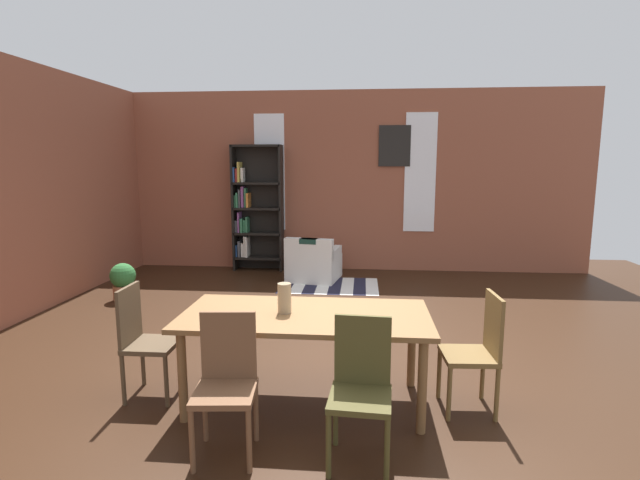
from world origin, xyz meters
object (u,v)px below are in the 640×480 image
Objects in this scene: vase_on_table at (284,298)px; dining_chair_head_left at (144,337)px; dining_table at (306,323)px; dining_chair_near_left at (226,379)px; bookshelf_tall at (254,209)px; dining_chair_near_right at (361,385)px; dining_chair_head_right at (478,348)px; potted_plant_by_shelf at (123,280)px; armchair_white at (313,264)px.

dining_chair_head_left is at bearing -179.95° from vase_on_table.
dining_chair_near_left is at bearing -122.85° from dining_table.
dining_chair_head_left is at bearing -88.11° from bookshelf_tall.
dining_chair_near_right is 1.00× the size of dining_chair_head_right.
potted_plant_by_shelf is at bearing 147.82° from dining_chair_head_right.
dining_chair_near_right reaches higher than armchair_white.
dining_table reaches higher than armchair_white.
dining_chair_near_left is (-0.45, -0.70, -0.17)m from dining_table.
dining_chair_head_right is 1.03× the size of armchair_white.
dining_table is 1.38m from dining_chair_head_left.
bookshelf_tall reaches higher than vase_on_table.
bookshelf_tall reaches higher than dining_table.
potted_plant_by_shelf is at bearing 126.27° from dining_chair_near_left.
dining_chair_near_right is 1.00× the size of dining_chair_near_left.
dining_table is 2.09× the size of dining_chair_head_right.
dining_table is at bearing -84.98° from armchair_white.
dining_chair_head_left and dining_chair_near_left have the same top height.
dining_chair_head_left is at bearing -179.96° from dining_table.
dining_chair_head_right is at bearing 37.69° from dining_chair_near_right.
dining_chair_head_right is (2.73, 0.00, 0.00)m from dining_chair_head_left.
dining_chair_head_right is at bearing -32.18° from potted_plant_by_shelf.
vase_on_table is 1.01m from dining_chair_near_right.
dining_chair_head_right is 5.14m from potted_plant_by_shelf.
dining_chair_head_right reaches higher than potted_plant_by_shelf.
vase_on_table is at bearing 180.00° from dining_table.
vase_on_table is 0.26× the size of armchair_white.
dining_chair_near_right is at bearing -21.11° from dining_chair_head_left.
dining_chair_head_right is (1.37, 0.00, -0.17)m from dining_table.
bookshelf_tall is 1.61m from armchair_white.
dining_chair_near_right and dining_chair_head_left have the same top height.
dining_table is 5.12m from bookshelf_tall.
vase_on_table is 0.26× the size of dining_chair_head_right.
dining_chair_near_left reaches higher than potted_plant_by_shelf.
dining_chair_head_left is at bearing 158.89° from dining_chair_near_right.
armchair_white is at bearing 88.96° from dining_chair_near_left.
armchair_white is (-0.82, 4.86, -0.23)m from dining_chair_near_right.
bookshelf_tall is 2.71m from potted_plant_by_shelf.
armchair_white is at bearing 28.53° from potted_plant_by_shelf.
dining_chair_head_left is (-1.20, -0.00, -0.37)m from vase_on_table.
dining_chair_head_left reaches higher than armchair_white.
dining_chair_head_left is 1.15m from dining_chair_near_left.
bookshelf_tall is at bearing 109.56° from dining_chair_near_right.
vase_on_table is 0.45× the size of potted_plant_by_shelf.
vase_on_table is 0.26× the size of dining_chair_head_left.
dining_chair_near_left is 1.03× the size of armchair_white.
potted_plant_by_shelf is (-2.52, 3.44, -0.23)m from dining_chair_near_left.
dining_chair_near_right is 0.91m from dining_chair_near_left.
dining_chair_head_right is at bearing -59.25° from bookshelf_tall.
potted_plant_by_shelf is at bearing 120.48° from dining_chair_head_left.
bookshelf_tall is 4.25× the size of potted_plant_by_shelf.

